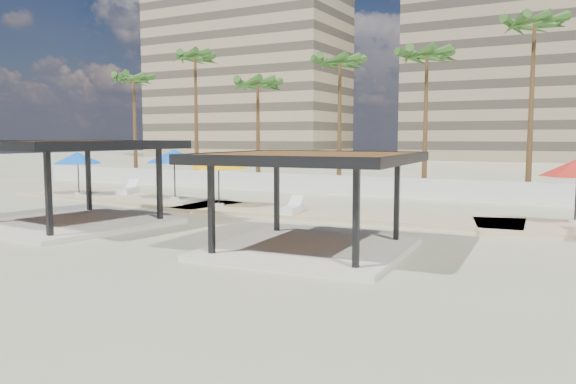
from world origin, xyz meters
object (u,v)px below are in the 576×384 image
object	(u,v)px
pavilion_west	(71,175)
lounger_a	(128,190)
pavilion_central	(310,193)
lounger_b	(292,209)
umbrella_a	(78,158)

from	to	relation	value
pavilion_west	lounger_a	size ratio (longest dim) A/B	3.49
pavilion_west	lounger_a	bearing A→B (deg)	131.32
pavilion_central	lounger_b	xyz separation A→B (m)	(-4.18, 6.61, -1.51)
umbrella_a	lounger_a	xyz separation A→B (m)	(1.94, 2.07, -1.99)
umbrella_a	lounger_b	xyz separation A→B (m)	(15.07, -1.11, -2.01)
lounger_a	lounger_b	bearing A→B (deg)	-125.21
lounger_a	umbrella_a	bearing A→B (deg)	115.34
pavilion_west	pavilion_central	bearing A→B (deg)	7.32
lounger_a	lounger_b	size ratio (longest dim) A/B	1.12
lounger_a	pavilion_west	bearing A→B (deg)	-167.94
umbrella_a	lounger_b	world-z (taller)	umbrella_a
lounger_a	lounger_b	distance (m)	13.51
umbrella_a	lounger_a	bearing A→B (deg)	46.93
pavilion_central	pavilion_west	distance (m)	10.83
pavilion_central	umbrella_a	size ratio (longest dim) A/B	1.80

